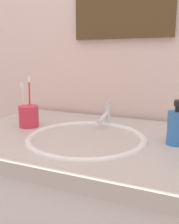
{
  "coord_description": "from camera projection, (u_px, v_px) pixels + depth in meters",
  "views": [
    {
      "loc": [
        0.34,
        -0.81,
        1.12
      ],
      "look_at": [
        -0.01,
        -0.02,
        0.93
      ],
      "focal_mm": 40.33,
      "sensor_mm": 36.0,
      "label": 1
    }
  ],
  "objects": [
    {
      "name": "tiled_wall_back",
      "position": [
        124.0,
        39.0,
        1.16
      ],
      "size": [
        2.2,
        0.04,
        2.4
      ],
      "primitive_type": "cube",
      "color": "beige",
      "rests_on": "ground"
    },
    {
      "name": "sink_basin",
      "position": [
        86.0,
        147.0,
        0.89
      ],
      "size": [
        0.42,
        0.42,
        0.1
      ],
      "color": "white",
      "rests_on": "vanity_counter"
    },
    {
      "name": "faucet",
      "position": [
        106.0,
        115.0,
        1.05
      ],
      "size": [
        0.02,
        0.14,
        0.1
      ],
      "color": "silver",
      "rests_on": "sink_basin"
    },
    {
      "name": "toothbrush_cup",
      "position": [
        29.0,
        116.0,
        1.03
      ],
      "size": [
        0.08,
        0.08,
        0.09
      ],
      "primitive_type": "cylinder",
      "color": "#D8334C",
      "rests_on": "vanity_counter"
    },
    {
      "name": "toothbrush_red",
      "position": [
        29.0,
        97.0,
        1.05
      ],
      "size": [
        0.04,
        0.05,
        0.2
      ],
      "color": "red",
      "rests_on": "toothbrush_cup"
    },
    {
      "name": "toothbrush_white",
      "position": [
        24.0,
        100.0,
        1.05
      ],
      "size": [
        0.04,
        0.02,
        0.17
      ],
      "color": "white",
      "rests_on": "toothbrush_cup"
    },
    {
      "name": "soap_dispenser",
      "position": [
        176.0,
        127.0,
        0.81
      ],
      "size": [
        0.06,
        0.06,
        0.15
      ],
      "color": "#3372BF",
      "rests_on": "vanity_counter"
    }
  ]
}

